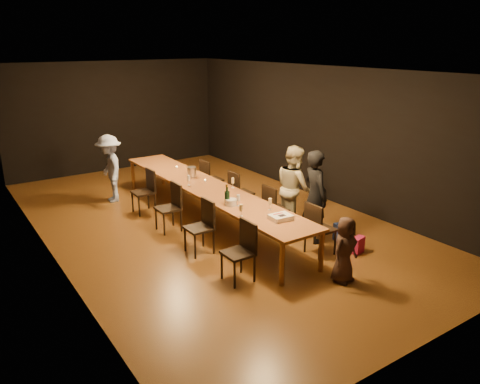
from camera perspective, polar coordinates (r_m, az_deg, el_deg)
ground at (r=9.57m, az=-4.05°, el=-3.57°), size 10.00×10.00×0.00m
room_shell at (r=9.02m, az=-4.34°, el=8.79°), size 6.04×10.04×3.02m
table at (r=9.34m, az=-4.14°, el=0.44°), size 0.90×6.00×0.75m
chair_right_0 at (r=8.10m, az=9.82°, el=-4.38°), size 0.42×0.42×0.93m
chair_right_1 at (r=8.93m, az=4.51°, el=-2.01°), size 0.42×0.42×0.93m
chair_right_2 at (r=9.84m, az=0.17°, el=-0.04°), size 0.42×0.42×0.93m
chair_right_3 at (r=10.81m, az=-3.42°, el=1.59°), size 0.42×0.42×0.93m
chair_left_0 at (r=7.10m, az=-0.25°, el=-7.38°), size 0.42×0.42×0.93m
chair_left_1 at (r=8.04m, az=-5.04°, el=-4.33°), size 0.42×0.42×0.93m
chair_left_2 at (r=9.05m, az=-8.77°, el=-1.91°), size 0.42×0.42×0.93m
chair_left_3 at (r=10.09m, az=-11.73°, el=0.03°), size 0.42×0.42×0.93m
woman_birthday at (r=8.49m, az=9.15°, el=-0.53°), size 0.54×0.70×1.70m
woman_tan at (r=9.03m, az=6.60°, el=0.54°), size 0.83×0.95×1.64m
man_blue at (r=10.92m, az=-15.57°, el=2.76°), size 0.70×1.06×1.54m
child at (r=7.24m, az=12.64°, el=-6.88°), size 0.56×0.42×1.04m
gift_bag_red at (r=8.37m, az=14.18°, el=-6.29°), size 0.27×0.18×0.29m
gift_bag_blue at (r=8.81m, az=12.26°, el=-4.77°), size 0.30×0.24×0.33m
birthday_cake at (r=7.59m, az=4.99°, el=-3.08°), size 0.36×0.30×0.08m
plate_stack at (r=8.20m, az=-1.09°, el=-1.26°), size 0.24×0.24×0.11m
champagne_bottle at (r=8.18m, az=-1.59°, el=-0.32°), size 0.11×0.11×0.38m
ice_bucket at (r=9.96m, az=-5.93°, el=2.44°), size 0.22×0.22×0.22m
wineglass_0 at (r=7.68m, az=0.14°, el=-2.24°), size 0.06×0.06×0.21m
wineglass_1 at (r=7.99m, az=3.69°, el=-1.48°), size 0.06×0.06×0.21m
wineglass_2 at (r=8.15m, az=-0.20°, el=-1.03°), size 0.06×0.06×0.21m
wineglass_3 at (r=9.16m, az=-0.89°, el=1.12°), size 0.06×0.06×0.21m
wineglass_4 at (r=9.39m, az=-6.26°, el=1.43°), size 0.06×0.06×0.21m
wineglass_5 at (r=10.07m, az=-5.68°, el=2.59°), size 0.06×0.06×0.21m
tealight_near at (r=7.72m, az=4.87°, el=-2.90°), size 0.05×0.05×0.03m
tealight_mid at (r=9.64m, az=-4.28°, el=1.39°), size 0.05×0.05×0.03m
tealight_far at (r=10.74m, az=-7.73°, el=3.00°), size 0.05×0.05×0.03m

